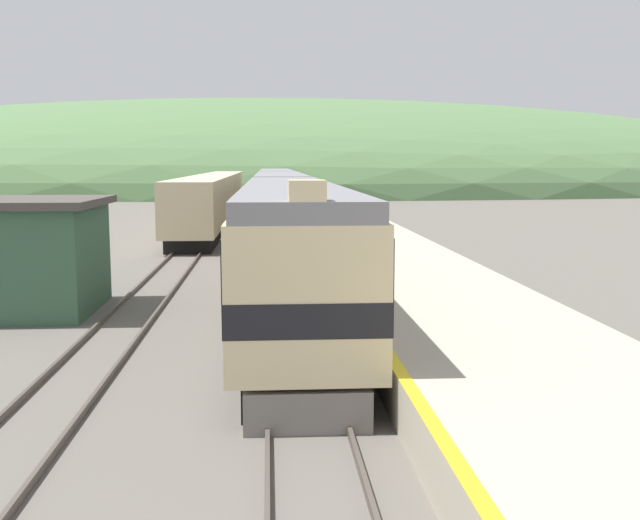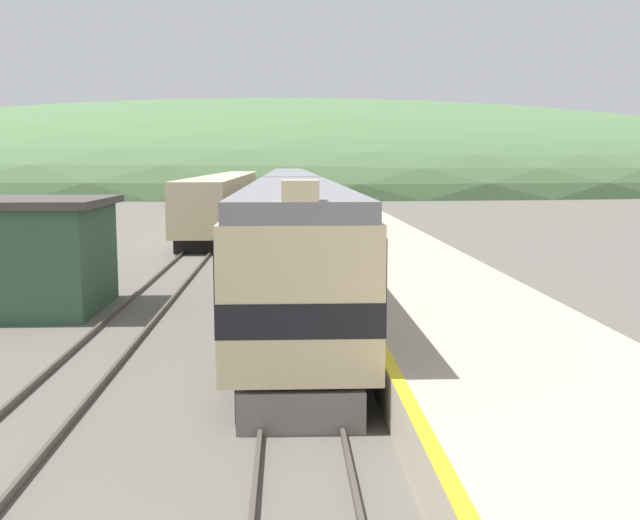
{
  "view_description": "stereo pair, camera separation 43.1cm",
  "coord_description": "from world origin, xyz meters",
  "px_view_note": "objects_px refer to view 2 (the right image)",
  "views": [
    {
      "loc": [
        -0.66,
        5.81,
        4.76
      ],
      "look_at": [
        0.56,
        23.65,
        2.41
      ],
      "focal_mm": 42.0,
      "sensor_mm": 36.0,
      "label": 1
    },
    {
      "loc": [
        -0.23,
        5.78,
        4.76
      ],
      "look_at": [
        0.56,
        23.65,
        2.41
      ],
      "focal_mm": 42.0,
      "sensor_mm": 36.0,
      "label": 2
    }
  ],
  "objects_px": {
    "carriage_second": "(291,204)",
    "siding_train": "(228,198)",
    "express_train_lead_car": "(295,244)",
    "carriage_third": "(289,190)"
  },
  "relations": [
    {
      "from": "carriage_second",
      "to": "siding_train",
      "type": "height_order",
      "value": "carriage_second"
    },
    {
      "from": "express_train_lead_car",
      "to": "carriage_third",
      "type": "xyz_separation_m",
      "value": [
        0.0,
        44.53,
        -0.01
      ]
    },
    {
      "from": "express_train_lead_car",
      "to": "carriage_second",
      "type": "xyz_separation_m",
      "value": [
        0.0,
        22.39,
        -0.01
      ]
    },
    {
      "from": "express_train_lead_car",
      "to": "carriage_second",
      "type": "relative_size",
      "value": 1.0
    },
    {
      "from": "carriage_third",
      "to": "siding_train",
      "type": "xyz_separation_m",
      "value": [
        -4.91,
        -7.6,
        -0.29
      ]
    },
    {
      "from": "carriage_third",
      "to": "siding_train",
      "type": "distance_m",
      "value": 9.05
    },
    {
      "from": "carriage_second",
      "to": "carriage_third",
      "type": "relative_size",
      "value": 1.0
    },
    {
      "from": "siding_train",
      "to": "carriage_second",
      "type": "bearing_deg",
      "value": -71.36
    },
    {
      "from": "carriage_second",
      "to": "siding_train",
      "type": "distance_m",
      "value": 15.35
    },
    {
      "from": "express_train_lead_car",
      "to": "siding_train",
      "type": "relative_size",
      "value": 0.49
    }
  ]
}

